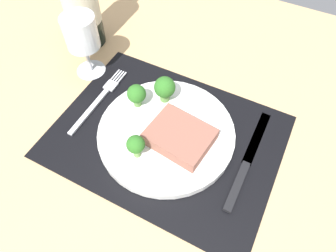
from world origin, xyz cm
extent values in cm
cube|color=tan|center=(0.00, 0.00, -1.50)|extent=(140.00, 110.00, 3.00)
cube|color=black|center=(0.00, 0.00, 0.15)|extent=(42.71, 32.18, 0.30)
cylinder|color=white|center=(0.00, 0.00, 1.10)|extent=(26.04, 26.04, 1.60)
cube|color=#8C5647|center=(3.18, -0.77, 3.21)|extent=(12.21, 10.24, 2.62)
cylinder|color=#6B994C|center=(-2.20, -6.98, 2.98)|extent=(1.28, 1.28, 2.15)
sphere|color=#2D6B23|center=(-2.20, -6.98, 5.43)|extent=(3.25, 3.25, 3.25)
cylinder|color=#5B8942|center=(-8.03, 3.07, 2.72)|extent=(1.54, 1.54, 1.65)
sphere|color=#2D6B23|center=(-8.03, 3.07, 5.13)|extent=(3.71, 3.71, 3.71)
cylinder|color=#5B8942|center=(-3.84, 6.79, 2.79)|extent=(1.96, 1.96, 1.79)
sphere|color=#2D6B23|center=(-3.84, 6.79, 5.49)|extent=(4.24, 4.24, 4.24)
cube|color=silver|center=(-16.59, -2.00, 0.55)|extent=(1.00, 13.00, 0.50)
cube|color=silver|center=(-16.59, 5.80, 0.55)|extent=(2.40, 2.60, 0.40)
cube|color=silver|center=(-17.49, 8.90, 0.55)|extent=(0.30, 3.60, 0.35)
cube|color=silver|center=(-16.89, 8.90, 0.55)|extent=(0.30, 3.60, 0.35)
cube|color=silver|center=(-16.29, 8.90, 0.55)|extent=(0.30, 3.60, 0.35)
cube|color=silver|center=(-15.69, 8.90, 0.55)|extent=(0.30, 3.60, 0.35)
cube|color=black|center=(15.73, -3.90, 0.70)|extent=(1.40, 10.00, 0.80)
cube|color=silver|center=(15.73, 7.60, 0.45)|extent=(1.80, 13.00, 0.30)
cylinder|color=black|center=(-29.86, 16.50, 10.97)|extent=(7.83, 7.83, 21.93)
cylinder|color=beige|center=(-29.86, 16.50, 9.87)|extent=(7.98, 7.98, 7.68)
cylinder|color=silver|center=(-23.50, 8.15, 0.20)|extent=(6.45, 6.45, 0.40)
cylinder|color=silver|center=(-23.50, 8.15, 3.75)|extent=(0.80, 0.80, 6.71)
cylinder|color=silver|center=(-23.50, 8.15, 10.50)|extent=(6.90, 6.90, 6.79)
cylinder|color=tan|center=(-23.50, 8.15, 8.92)|extent=(6.07, 6.07, 3.61)
camera|label=1|loc=(15.04, -28.46, 49.12)|focal=32.38mm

